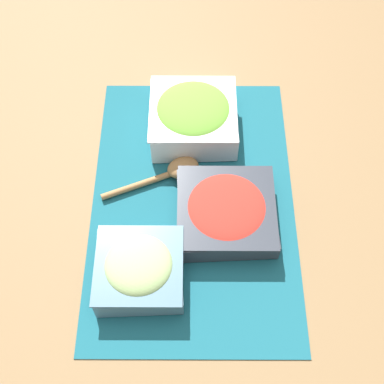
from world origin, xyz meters
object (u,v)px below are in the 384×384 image
(lettuce_bowl, at_px, (190,116))
(wooden_spoon, at_px, (173,171))
(cucumber_bowl, at_px, (138,268))
(tomato_bowl, at_px, (225,211))

(lettuce_bowl, distance_m, wooden_spoon, 0.12)
(lettuce_bowl, bearing_deg, cucumber_bowl, -14.66)
(tomato_bowl, xyz_separation_m, lettuce_bowl, (-0.21, -0.07, 0.01))
(cucumber_bowl, xyz_separation_m, lettuce_bowl, (-0.33, 0.09, 0.01))
(tomato_bowl, height_order, cucumber_bowl, cucumber_bowl)
(tomato_bowl, bearing_deg, lettuce_bowl, -162.93)
(tomato_bowl, bearing_deg, wooden_spoon, -135.21)
(wooden_spoon, bearing_deg, cucumber_bowl, -14.04)
(tomato_bowl, xyz_separation_m, cucumber_bowl, (0.12, -0.15, 0.00))
(tomato_bowl, xyz_separation_m, wooden_spoon, (-0.10, -0.10, -0.02))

